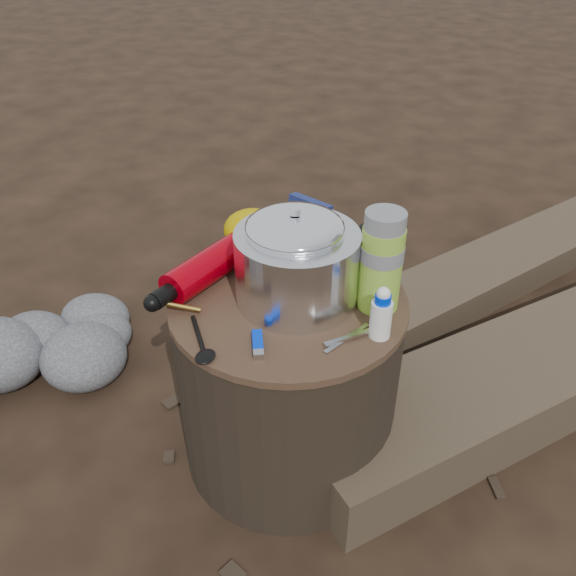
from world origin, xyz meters
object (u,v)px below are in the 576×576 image
at_px(travel_mug, 374,254).
at_px(camping_pot, 295,256).
at_px(stump, 288,380).
at_px(thermos, 381,262).
at_px(fuel_bottle, 209,266).

bearing_deg(travel_mug, camping_pot, -134.01).
bearing_deg(stump, travel_mug, 48.84).
relative_size(camping_pot, thermos, 0.92).
distance_m(fuel_bottle, travel_mug, 0.35).
bearing_deg(thermos, fuel_bottle, -171.49).
height_order(camping_pot, fuel_bottle, camping_pot).
bearing_deg(travel_mug, stump, -131.16).
height_order(stump, thermos, thermos).
relative_size(stump, fuel_bottle, 1.66).
relative_size(camping_pot, travel_mug, 1.72).
xyz_separation_m(stump, travel_mug, (0.13, 0.15, 0.28)).
xyz_separation_m(stump, fuel_bottle, (-0.18, 0.00, 0.26)).
bearing_deg(thermos, camping_pot, -168.80).
relative_size(stump, camping_pot, 2.57).
distance_m(stump, fuel_bottle, 0.32).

